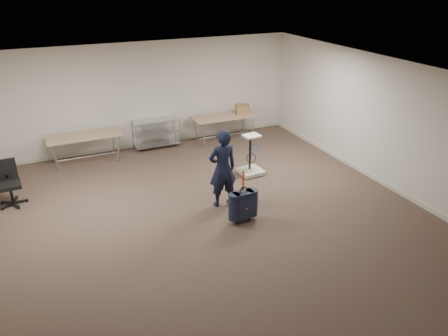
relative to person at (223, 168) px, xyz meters
name	(u,v)px	position (x,y,z in m)	size (l,w,h in m)	color
ground	(219,220)	(-0.32, -0.55, -0.82)	(9.00, 9.00, 0.00)	#46352A
room_shell	(194,188)	(-0.32, 0.83, -0.77)	(8.00, 9.00, 9.00)	silver
folding_table_left	(84,137)	(-2.22, 3.40, -0.14)	(1.80, 0.75, 0.73)	#9F8461
folding_table_right	(224,117)	(1.58, 3.40, -0.14)	(1.80, 0.75, 0.73)	#9F8461
wire_shelf	(156,132)	(-0.32, 3.65, -0.38)	(1.22, 0.47, 0.80)	silver
person	(223,168)	(0.00, 0.00, 0.00)	(0.60, 0.39, 1.63)	black
suitcase	(243,205)	(0.08, -0.78, -0.45)	(0.40, 0.25, 1.07)	#151C30
office_chair	(11,191)	(-3.96, 1.83, -0.53)	(0.57, 0.57, 0.94)	black
equipment_cart	(251,164)	(1.22, 1.08, -0.56)	(0.57, 0.57, 0.98)	beige
cardboard_box	(242,109)	(2.11, 3.34, 0.05)	(0.36, 0.27, 0.27)	#956145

